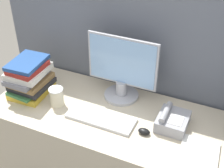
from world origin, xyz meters
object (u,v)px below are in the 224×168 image
Objects in this scene: keyboard at (101,118)px; mouse at (144,132)px; monitor at (122,71)px; coffee_cup at (57,97)px; desk_telephone at (172,121)px; book_stack at (30,78)px.

mouse reaches higher than keyboard.
mouse is at bearing -2.67° from keyboard.
mouse is at bearing -47.23° from monitor.
monitor reaches higher than keyboard.
coffee_cup is (-0.33, 0.01, 0.05)m from keyboard.
monitor is 3.80× the size of coffee_cup.
keyboard is at bearing 177.33° from mouse.
desk_telephone is at bearing 45.43° from mouse.
desk_telephone reaches higher than mouse.
coffee_cup is (-0.62, 0.03, 0.05)m from mouse.
desk_telephone is (0.97, 0.07, -0.08)m from book_stack.
desk_telephone is (0.13, 0.13, 0.02)m from mouse.
coffee_cup is (-0.35, -0.26, -0.14)m from monitor.
mouse is 0.36× the size of desk_telephone.
desk_telephone is at bearing 4.21° from book_stack.
monitor is at bearing 132.77° from mouse.
keyboard is 0.33m from coffee_cup.
book_stack is at bearing -175.79° from desk_telephone.
desk_telephone is (0.75, 0.10, -0.02)m from coffee_cup.
monitor is 6.49× the size of mouse.
book_stack reaches higher than mouse.
keyboard is 0.29m from mouse.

